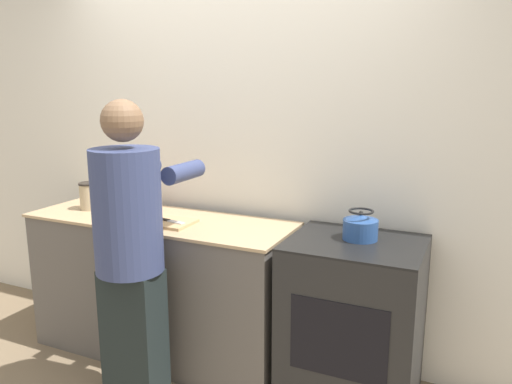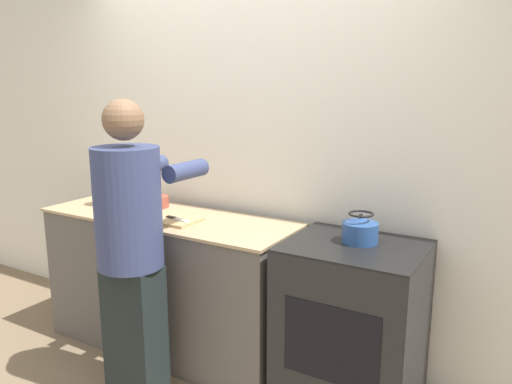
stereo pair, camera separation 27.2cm
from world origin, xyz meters
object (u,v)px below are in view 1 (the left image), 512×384
object	(u,v)px
canister_jar	(90,196)
knife	(171,221)
oven	(352,322)
bowl_prep	(144,204)
person	(131,247)
cutting_board	(168,222)
kettle	(360,227)

from	to	relation	value
canister_jar	knife	bearing A→B (deg)	-6.86
oven	bowl_prep	bearing A→B (deg)	175.30
oven	person	distance (m)	1.27
person	cutting_board	xyz separation A→B (m)	(-0.05, 0.41, 0.02)
person	bowl_prep	bearing A→B (deg)	121.44
oven	knife	distance (m)	1.20
oven	cutting_board	bearing A→B (deg)	-174.83
cutting_board	knife	xyz separation A→B (m)	(0.03, -0.00, 0.01)
bowl_prep	knife	bearing A→B (deg)	-31.68
bowl_prep	canister_jar	world-z (taller)	canister_jar
oven	knife	bearing A→B (deg)	-174.55
bowl_prep	canister_jar	size ratio (longest dim) A/B	0.94
knife	canister_jar	xyz separation A→B (m)	(-0.71, 0.09, 0.07)
knife	bowl_prep	size ratio (longest dim) A/B	1.10
kettle	bowl_prep	size ratio (longest dim) A/B	1.09
cutting_board	canister_jar	size ratio (longest dim) A/B	1.66
cutting_board	canister_jar	world-z (taller)	canister_jar
person	kettle	distance (m)	1.23
oven	canister_jar	distance (m)	1.89
oven	kettle	xyz separation A→B (m)	(0.01, 0.05, 0.53)
cutting_board	knife	distance (m)	0.03
kettle	canister_jar	bearing A→B (deg)	-177.85
cutting_board	kettle	xyz separation A→B (m)	(1.13, 0.15, 0.07)
person	canister_jar	distance (m)	0.89
oven	cutting_board	world-z (taller)	cutting_board
oven	cutting_board	xyz separation A→B (m)	(-1.12, -0.10, 0.46)
cutting_board	bowl_prep	distance (m)	0.41
bowl_prep	person	bearing A→B (deg)	-58.56
oven	kettle	world-z (taller)	kettle
cutting_board	kettle	world-z (taller)	kettle
person	kettle	xyz separation A→B (m)	(1.08, 0.56, 0.09)
person	kettle	world-z (taller)	person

